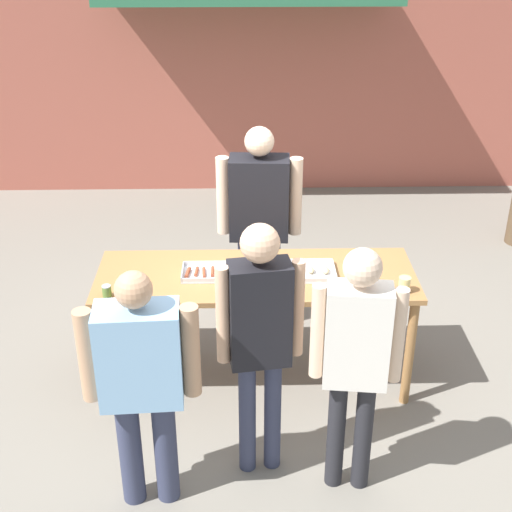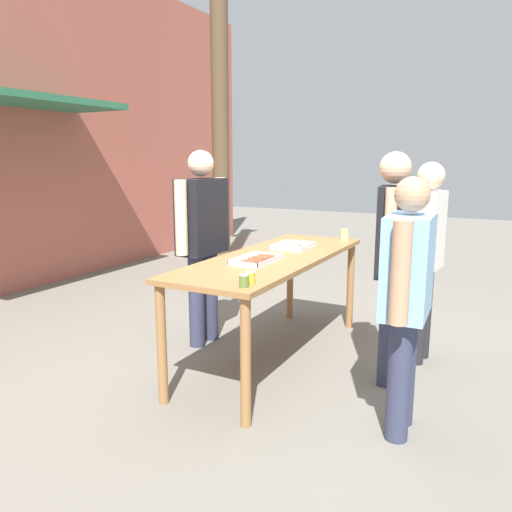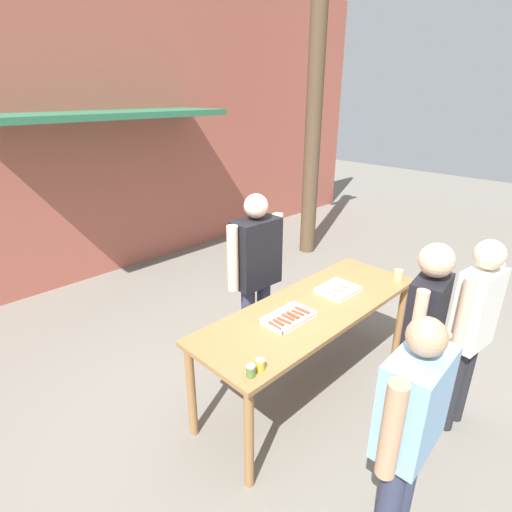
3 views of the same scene
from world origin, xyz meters
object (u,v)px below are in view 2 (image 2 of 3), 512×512
(food_tray_sausages, at_px, (256,261))
(person_server_behind_table, at_px, (202,232))
(person_customer_holding_hotdog, at_px, (407,288))
(beer_cup, at_px, (344,235))
(condiment_jar_ketchup, at_px, (250,278))
(utility_pole, at_px, (220,81))
(person_customer_with_cup, at_px, (427,244))
(condiment_jar_mustard, at_px, (244,281))
(person_customer_waiting_in_line, at_px, (391,246))
(food_tray_buns, at_px, (293,246))

(food_tray_sausages, xyz_separation_m, person_server_behind_table, (0.36, 0.75, 0.13))
(person_customer_holding_hotdog, bearing_deg, beer_cup, -154.16)
(condiment_jar_ketchup, relative_size, utility_pole, 0.01)
(person_customer_holding_hotdog, bearing_deg, person_customer_with_cup, -178.96)
(person_customer_holding_hotdog, relative_size, person_customer_with_cup, 0.96)
(condiment_jar_mustard, bearing_deg, person_customer_waiting_in_line, -33.35)
(beer_cup, relative_size, person_server_behind_table, 0.06)
(person_server_behind_table, bearing_deg, person_customer_with_cup, -71.60)
(beer_cup, xyz_separation_m, utility_pole, (1.87, 2.60, 1.88))
(food_tray_sausages, xyz_separation_m, condiment_jar_mustard, (-0.72, -0.29, 0.03))
(condiment_jar_mustard, bearing_deg, person_customer_with_cup, -28.05)
(beer_cup, distance_m, person_customer_with_cup, 0.98)
(person_customer_holding_hotdog, xyz_separation_m, person_customer_waiting_in_line, (0.69, 0.26, 0.13))
(condiment_jar_ketchup, bearing_deg, food_tray_sausages, 24.84)
(food_tray_sausages, distance_m, person_customer_with_cup, 1.45)
(person_customer_holding_hotdog, relative_size, utility_pole, 0.29)
(food_tray_sausages, height_order, condiment_jar_mustard, condiment_jar_mustard)
(person_customer_holding_hotdog, height_order, person_customer_with_cup, person_customer_with_cup)
(food_tray_buns, distance_m, condiment_jar_ketchup, 1.38)
(food_tray_buns, bearing_deg, person_server_behind_table, 115.25)
(condiment_jar_mustard, relative_size, utility_pole, 0.01)
(beer_cup, relative_size, person_customer_holding_hotdog, 0.07)
(food_tray_buns, height_order, person_customer_waiting_in_line, person_customer_waiting_in_line)
(food_tray_buns, bearing_deg, condiment_jar_ketchup, -167.80)
(person_customer_with_cup, bearing_deg, person_server_behind_table, -68.09)
(food_tray_sausages, height_order, food_tray_buns, food_tray_buns)
(condiment_jar_ketchup, distance_m, person_server_behind_table, 1.44)
(person_customer_with_cup, bearing_deg, food_tray_sausages, -45.74)
(person_server_behind_table, xyz_separation_m, utility_pole, (2.85, 1.56, 1.80))
(food_tray_sausages, bearing_deg, person_customer_holding_hotdog, -106.57)
(person_customer_with_cup, height_order, person_customer_waiting_in_line, person_customer_waiting_in_line)
(food_tray_buns, height_order, condiment_jar_ketchup, condiment_jar_ketchup)
(person_customer_waiting_in_line, bearing_deg, condiment_jar_ketchup, -44.12)
(condiment_jar_ketchup, xyz_separation_m, person_server_behind_table, (0.99, 1.04, 0.10))
(person_customer_with_cup, height_order, utility_pole, utility_pole)
(food_tray_sausages, bearing_deg, food_tray_buns, 0.04)
(food_tray_buns, relative_size, person_customer_holding_hotdog, 0.22)
(condiment_jar_mustard, height_order, person_server_behind_table, person_server_behind_table)
(condiment_jar_mustard, xyz_separation_m, utility_pole, (3.93, 2.61, 1.90))
(food_tray_buns, height_order, beer_cup, beer_cup)
(food_tray_buns, distance_m, person_customer_waiting_in_line, 1.06)
(food_tray_sausages, bearing_deg, person_customer_with_cup, -52.44)
(utility_pole, bearing_deg, person_customer_waiting_in_line, -131.29)
(person_customer_waiting_in_line, bearing_deg, person_customer_with_cup, 155.14)
(person_customer_waiting_in_line, bearing_deg, utility_pole, -139.56)
(beer_cup, relative_size, person_customer_waiting_in_line, 0.06)
(condiment_jar_ketchup, relative_size, person_server_behind_table, 0.05)
(food_tray_sausages, xyz_separation_m, condiment_jar_ketchup, (-0.63, -0.29, 0.03))
(condiment_jar_ketchup, xyz_separation_m, person_customer_holding_hotdog, (0.26, -0.95, -0.01))
(beer_cup, xyz_separation_m, person_customer_with_cup, (-0.47, -0.86, 0.05))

